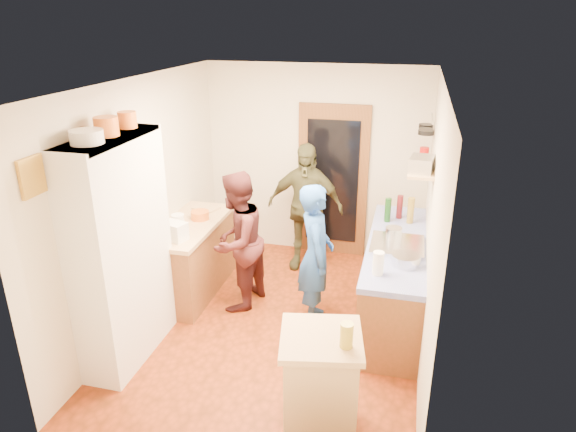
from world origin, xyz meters
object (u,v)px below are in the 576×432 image
at_px(right_counter_base, 394,281).
at_px(person_back, 306,207).
at_px(hutch_body, 122,252).
at_px(person_left, 241,241).
at_px(person_hob, 319,256).
at_px(island_base, 320,387).

xyz_separation_m(right_counter_base, person_back, (-1.21, 0.94, 0.43)).
height_order(hutch_body, right_counter_base, hutch_body).
distance_m(right_counter_base, person_left, 1.77).
distance_m(hutch_body, person_hob, 1.98).
relative_size(hutch_body, right_counter_base, 1.00).
bearing_deg(person_hob, hutch_body, 105.01).
relative_size(hutch_body, island_base, 2.56).
height_order(person_hob, person_left, person_left).
bearing_deg(island_base, hutch_body, 163.15).
xyz_separation_m(person_left, person_back, (0.51, 1.11, 0.04)).
distance_m(island_base, person_back, 2.97).
bearing_deg(person_back, right_counter_base, -36.78).
bearing_deg(person_left, hutch_body, -23.32).
bearing_deg(hutch_body, person_hob, 29.69).
bearing_deg(right_counter_base, hutch_body, -152.53).
relative_size(right_counter_base, island_base, 2.56).
height_order(hutch_body, island_base, hutch_body).
bearing_deg(person_left, island_base, 46.99).
bearing_deg(person_hob, island_base, 176.67).
height_order(person_hob, person_back, person_back).
height_order(island_base, person_back, person_back).
relative_size(island_base, person_left, 0.53).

